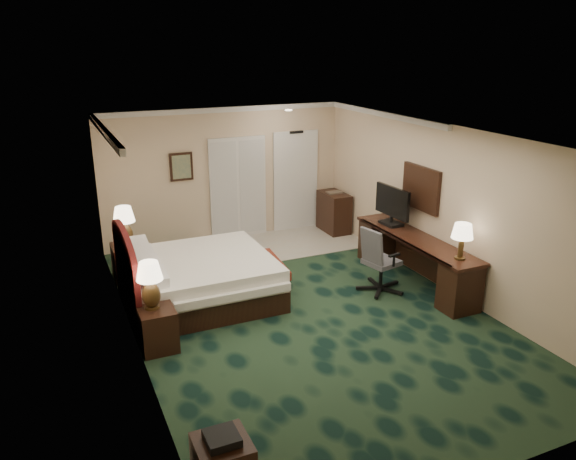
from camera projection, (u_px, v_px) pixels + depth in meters
name	position (u px, v px, depth m)	size (l,w,h in m)	color
floor	(305.00, 312.00, 8.55)	(5.00, 7.50, 0.00)	black
ceiling	(307.00, 135.00, 7.68)	(5.00, 7.50, 0.00)	white
wall_back	(225.00, 175.00, 11.36)	(5.00, 0.00, 2.70)	beige
wall_front	(493.00, 354.00, 4.87)	(5.00, 0.00, 2.70)	beige
wall_left	(129.00, 254.00, 7.15)	(0.00, 7.50, 2.70)	beige
wall_right	(445.00, 208.00, 9.08)	(0.00, 7.50, 2.70)	beige
crown_molding	(307.00, 139.00, 7.70)	(5.00, 7.50, 0.10)	silver
tile_patch	(283.00, 244.00, 11.40)	(3.20, 1.70, 0.01)	#BBB3A4
headboard	(127.00, 272.00, 8.25)	(0.12, 2.00, 1.40)	#52180E
entry_door	(295.00, 182.00, 12.03)	(1.02, 0.06, 2.18)	silver
closet_doors	(238.00, 188.00, 11.52)	(1.20, 0.06, 2.10)	silver
wall_art	(181.00, 167.00, 10.89)	(0.45, 0.06, 0.55)	slate
wall_mirror	(421.00, 188.00, 9.52)	(0.05, 0.95, 0.75)	white
bed	(201.00, 279.00, 8.87)	(2.19, 2.03, 0.70)	white
nightstand_near	(158.00, 328.00, 7.48)	(0.47, 0.53, 0.58)	black
nightstand_far	(128.00, 262.00, 9.69)	(0.48, 0.55, 0.60)	black
lamp_near	(150.00, 285.00, 7.31)	(0.35, 0.35, 0.65)	black
lamp_far	(125.00, 226.00, 9.47)	(0.37, 0.37, 0.69)	black
bed_bench	(269.00, 272.00, 9.52)	(0.41, 1.18, 0.40)	maroon
desk	(414.00, 260.00, 9.49)	(0.61, 2.81, 0.81)	black
tv	(392.00, 206.00, 9.90)	(0.07, 0.89, 0.69)	black
desk_lamp	(462.00, 241.00, 8.35)	(0.32, 0.32, 0.57)	black
desk_chair	(382.00, 259.00, 9.13)	(0.65, 0.61, 1.11)	#47464D
minibar	(334.00, 212.00, 12.04)	(0.45, 0.81, 0.85)	black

